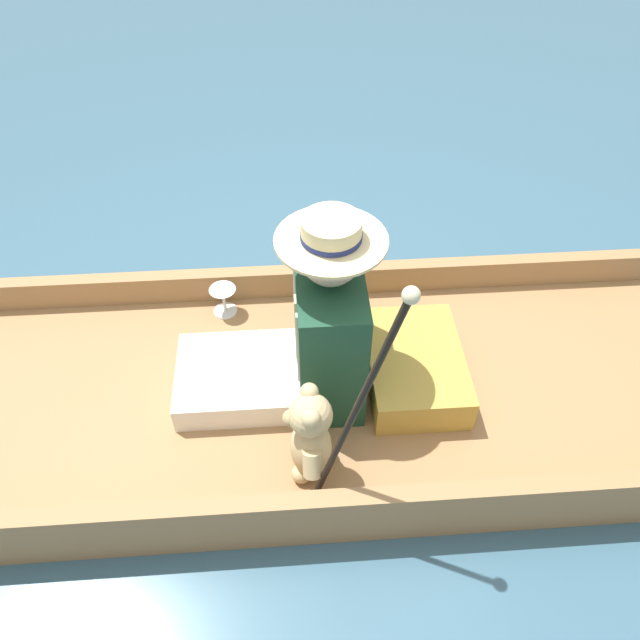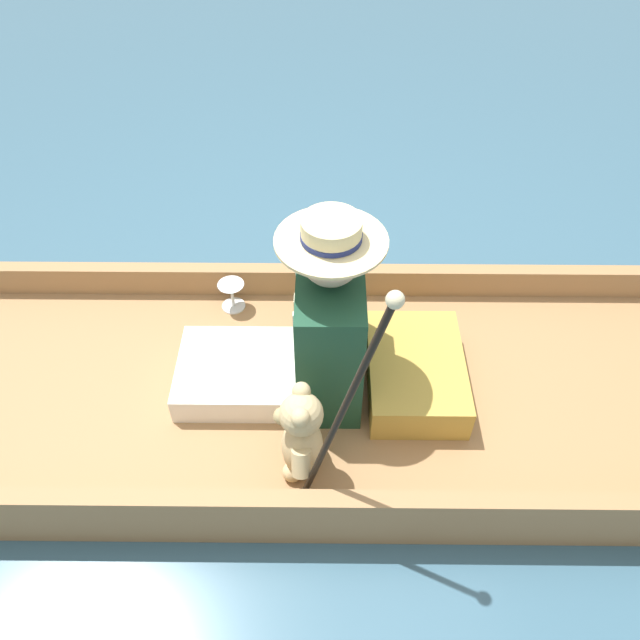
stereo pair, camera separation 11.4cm
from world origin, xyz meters
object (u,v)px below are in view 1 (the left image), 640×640
seated_person (307,335)px  teddy_bear (310,437)px  walking_cane (362,397)px  wine_glass (223,296)px

seated_person → teddy_bear: bearing=177.8°
walking_cane → wine_glass: bearing=27.0°
teddy_bear → wine_glass: 0.82m
walking_cane → seated_person: bearing=14.8°
seated_person → wine_glass: size_ratio=6.02×
seated_person → walking_cane: size_ratio=0.82×
teddy_bear → walking_cane: bearing=-131.2°
teddy_bear → walking_cane: 0.40m
seated_person → wine_glass: (0.40, 0.32, -0.18)m
seated_person → wine_glass: 0.54m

